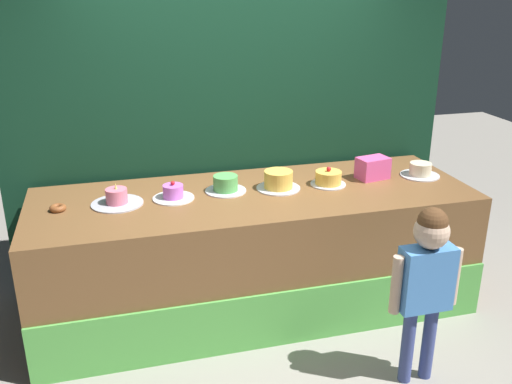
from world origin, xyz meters
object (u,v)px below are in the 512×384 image
object	(u,v)px
child_figure	(427,273)
cake_center_right	(278,181)
cake_right	(328,178)
cake_far_right	(420,170)
donut	(58,208)
pink_box	(373,168)
cake_center_left	(226,185)
cake_far_left	(117,199)
cake_left	(173,193)

from	to	relation	value
child_figure	cake_center_right	distance (m)	1.31
cake_right	cake_far_right	bearing A→B (deg)	0.14
donut	cake_far_right	bearing A→B (deg)	0.07
pink_box	cake_center_right	xyz separation A→B (m)	(-0.78, -0.03, -0.02)
donut	cake_center_right	world-z (taller)	cake_center_right
cake_center_left	donut	bearing A→B (deg)	-176.71
cake_right	cake_center_left	bearing A→B (deg)	175.17
cake_far_left	child_figure	bearing A→B (deg)	-33.76
child_figure	cake_center_left	size ratio (longest dim) A/B	3.90
pink_box	cake_far_left	xyz separation A→B (m)	(-1.95, -0.04, -0.04)
donut	child_figure	bearing A→B (deg)	-28.26
child_figure	cake_far_left	xyz separation A→B (m)	(-1.74, 1.16, 0.21)
pink_box	cake_left	size ratio (longest dim) A/B	0.80
child_figure	cake_left	bearing A→B (deg)	139.22
child_figure	cake_far_left	bearing A→B (deg)	146.24
cake_center_right	cake_far_right	world-z (taller)	cake_center_right
child_figure	cake_left	world-z (taller)	child_figure
pink_box	cake_center_right	size ratio (longest dim) A/B	0.73
cake_far_left	cake_center_left	world-z (taller)	cake_far_left
donut	cake_center_left	size ratio (longest dim) A/B	0.37
pink_box	cake_center_left	size ratio (longest dim) A/B	0.78
cake_left	child_figure	bearing A→B (deg)	-40.78
pink_box	cake_right	distance (m)	0.40
cake_left	cake_center_left	xyz separation A→B (m)	(0.39, 0.05, 0.01)
cake_far_left	cake_center_right	distance (m)	1.17
cake_center_left	cake_far_left	bearing A→B (deg)	-176.34
cake_right	cake_far_right	distance (m)	0.78
cake_left	cake_center_right	size ratio (longest dim) A/B	0.90
donut	cake_right	distance (m)	1.95
donut	cake_far_left	distance (m)	0.39
child_figure	cake_center_right	size ratio (longest dim) A/B	3.61
pink_box	cake_left	xyz separation A→B (m)	(-1.56, -0.03, -0.04)
cake_right	donut	bearing A→B (deg)	-179.96
cake_far_left	cake_far_right	bearing A→B (deg)	-0.35
cake_center_right	cake_far_right	distance (m)	1.17
pink_box	cake_center_left	world-z (taller)	pink_box
donut	cake_center_right	size ratio (longest dim) A/B	0.34
cake_left	cake_center_left	distance (m)	0.39
child_figure	cake_left	xyz separation A→B (m)	(-1.35, 1.16, 0.21)
donut	cake_far_left	size ratio (longest dim) A/B	0.31
child_figure	donut	world-z (taller)	child_figure
cake_left	cake_center_right	bearing A→B (deg)	0.05
cake_center_right	cake_far_right	bearing A→B (deg)	-0.74
cake_center_left	cake_center_right	size ratio (longest dim) A/B	0.92
child_figure	donut	distance (m)	2.42
cake_left	cake_right	size ratio (longest dim) A/B	1.10
donut	cake_center_right	xyz separation A→B (m)	(1.56, 0.02, 0.04)
cake_left	cake_right	xyz separation A→B (m)	(1.17, -0.02, 0.01)
child_figure	pink_box	xyz separation A→B (m)	(0.22, 1.20, 0.26)
cake_right	cake_center_right	bearing A→B (deg)	177.49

